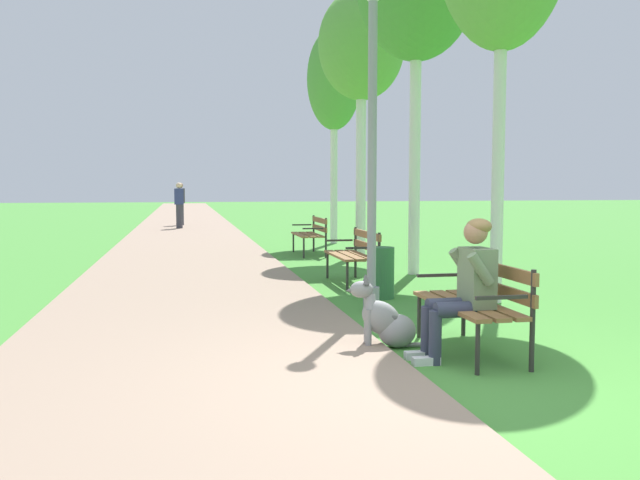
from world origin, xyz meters
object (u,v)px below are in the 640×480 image
object	(u,v)px
park_bench_far	(312,232)
pedestrian_distant	(179,206)
park_bench_mid	(355,251)
dog_grey	(386,321)
park_bench_near	(476,298)
pedestrian_further_distant	(181,204)
litter_bin	(381,273)
lamp_post_near	(372,140)
birch_tree_fourth	(361,48)
birch_tree_fifth	(334,81)
person_seated_on_near_bench	(465,283)

from	to	relation	value
park_bench_far	pedestrian_distant	xyz separation A→B (m)	(-2.94, 9.49, 0.33)
park_bench_mid	dog_grey	xyz separation A→B (m)	(-0.76, -4.10, -0.25)
park_bench_near	pedestrian_further_distant	distance (m)	20.59
litter_bin	pedestrian_further_distant	size ratio (longest dim) A/B	0.42
pedestrian_further_distant	park_bench_near	bearing A→B (deg)	-82.39
litter_bin	pedestrian_distant	distance (m)	15.64
park_bench_mid	lamp_post_near	distance (m)	2.79
litter_bin	pedestrian_further_distant	xyz separation A→B (m)	(-2.74, 17.34, 0.49)
birch_tree_fourth	pedestrian_distant	size ratio (longest dim) A/B	3.50
park_bench_far	lamp_post_near	xyz separation A→B (m)	(-0.55, -6.79, 1.57)
birch_tree_fourth	lamp_post_near	bearing A→B (deg)	-103.82
birch_tree_fifth	pedestrian_distant	world-z (taller)	birch_tree_fifth
person_seated_on_near_bench	lamp_post_near	world-z (taller)	lamp_post_near
park_bench_near	park_bench_far	xyz separation A→B (m)	(0.17, 8.95, 0.00)
park_bench_mid	pedestrian_distant	distance (m)	14.28
dog_grey	pedestrian_distant	size ratio (longest dim) A/B	0.50
dog_grey	lamp_post_near	distance (m)	2.60
pedestrian_distant	birch_tree_fourth	bearing A→B (deg)	-67.68
birch_tree_fifth	pedestrian_further_distant	xyz separation A→B (m)	(-4.03, 8.65, -3.43)
person_seated_on_near_bench	pedestrian_distant	bearing A→B (deg)	97.83
park_bench_far	birch_tree_fifth	distance (m)	4.82
litter_bin	park_bench_near	bearing A→B (deg)	-90.21
park_bench_near	park_bench_mid	bearing A→B (deg)	89.92
park_bench_mid	litter_bin	distance (m)	1.39
park_bench_mid	pedestrian_distant	size ratio (longest dim) A/B	0.91
park_bench_near	litter_bin	bearing A→B (deg)	89.79
park_bench_near	person_seated_on_near_bench	size ratio (longest dim) A/B	1.20
person_seated_on_near_bench	dog_grey	size ratio (longest dim) A/B	1.51
dog_grey	lamp_post_near	world-z (taller)	lamp_post_near
litter_bin	pedestrian_distant	xyz separation A→B (m)	(-2.78, 15.38, 0.49)
park_bench_far	park_bench_mid	bearing A→B (deg)	-92.03
park_bench_far	person_seated_on_near_bench	size ratio (longest dim) A/B	1.20
park_bench_near	litter_bin	xyz separation A→B (m)	(0.01, 3.06, -0.16)
pedestrian_distant	pedestrian_further_distant	bearing A→B (deg)	88.65
person_seated_on_near_bench	lamp_post_near	bearing A→B (deg)	94.17
lamp_post_near	birch_tree_fourth	bearing A→B (deg)	76.18
birch_tree_fifth	park_bench_near	bearing A→B (deg)	-96.34
person_seated_on_near_bench	lamp_post_near	distance (m)	2.77
pedestrian_distant	dog_grey	bearing A→B (deg)	-83.63
park_bench_mid	park_bench_near	bearing A→B (deg)	-90.08
park_bench_far	litter_bin	xyz separation A→B (m)	(-0.15, -5.89, -0.16)
birch_tree_fifth	litter_bin	bearing A→B (deg)	-98.47
person_seated_on_near_bench	birch_tree_fourth	xyz separation A→B (m)	(1.43, 8.92, 3.85)
lamp_post_near	birch_tree_fifth	size ratio (longest dim) A/B	0.71
person_seated_on_near_bench	pedestrian_distant	xyz separation A→B (m)	(-2.57, 18.66, 0.16)
park_bench_mid	park_bench_far	distance (m)	4.51
park_bench_near	birch_tree_fifth	distance (m)	12.41
dog_grey	park_bench_far	bearing A→B (deg)	83.91
lamp_post_near	park_bench_far	bearing A→B (deg)	85.39
lamp_post_near	birch_tree_fifth	xyz separation A→B (m)	(1.69, 9.59, 2.19)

